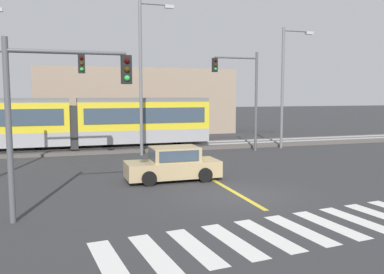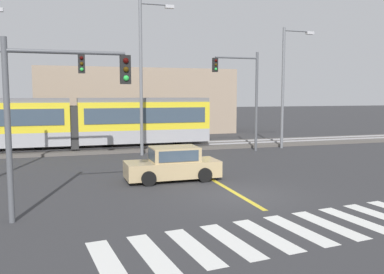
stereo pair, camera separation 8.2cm
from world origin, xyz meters
name	(u,v)px [view 2 (the right image)]	position (x,y,z in m)	size (l,w,h in m)	color
ground_plane	(239,195)	(0.00, 0.00, 0.00)	(200.00, 200.00, 0.00)	#333335
track_bed	(158,147)	(0.00, 14.40, 0.09)	(120.00, 4.00, 0.18)	#56514C
rail_near	(160,146)	(0.00, 13.68, 0.23)	(120.00, 0.08, 0.10)	#939399
rail_far	(156,144)	(0.00, 15.12, 0.23)	(120.00, 0.08, 0.10)	#939399
light_rail_tram	(74,121)	(-5.78, 14.40, 2.05)	(18.50, 2.64, 3.43)	#9E9EA3
crosswalk_stripe_0	(107,261)	(-5.47, -4.78, 0.00)	(0.56, 2.80, 0.01)	silver
crosswalk_stripe_1	(152,254)	(-4.37, -4.65, 0.00)	(0.56, 2.80, 0.01)	silver
crosswalk_stripe_2	(193,247)	(-3.28, -4.53, 0.00)	(0.56, 2.80, 0.01)	silver
crosswalk_stripe_3	(231,241)	(-2.19, -4.41, 0.00)	(0.56, 2.80, 0.01)	silver
crosswalk_stripe_4	(266,235)	(-1.09, -4.28, 0.00)	(0.56, 2.80, 0.01)	silver
crosswalk_stripe_5	(298,230)	(0.00, -4.16, 0.00)	(0.56, 2.80, 0.01)	silver
crosswalk_stripe_6	(328,225)	(1.09, -4.03, 0.00)	(0.56, 2.80, 0.01)	silver
crosswalk_stripe_7	(356,220)	(2.19, -3.91, 0.00)	(0.56, 2.80, 0.01)	silver
crosswalk_stripe_8	(382,216)	(3.28, -3.79, 0.00)	(0.56, 2.80, 0.01)	silver
lane_centre_line	(198,171)	(0.00, 5.12, 0.00)	(0.20, 14.56, 0.01)	gold
sedan_crossing	(173,165)	(-1.74, 3.48, 0.70)	(4.22, 1.95, 1.52)	tan
traffic_light_mid_left	(25,88)	(-8.07, 6.53, 4.17)	(4.25, 0.38, 6.29)	#515459
traffic_light_near_left	(54,100)	(-6.61, -0.99, 3.69)	(3.75, 0.38, 5.54)	#515459
traffic_light_far_right	(243,87)	(5.07, 10.99, 4.35)	(3.25, 0.38, 6.66)	#515459
street_lamp_centre	(144,69)	(-1.54, 11.32, 5.40)	(2.23, 0.28, 9.62)	slate
street_lamp_east	(286,80)	(8.74, 11.77, 4.87)	(2.44, 0.28, 8.52)	slate
building_backdrop_far	(137,101)	(0.46, 26.01, 3.15)	(18.78, 6.00, 6.31)	gray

